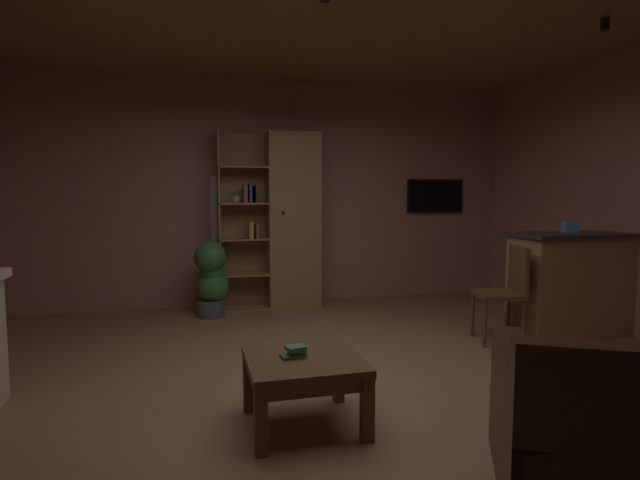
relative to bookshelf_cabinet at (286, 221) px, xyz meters
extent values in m
cube|color=olive|center=(-0.17, -2.71, -1.09)|extent=(6.48, 5.91, 0.02)
cube|color=#AD7060|center=(-0.17, 0.27, 0.35)|extent=(6.60, 0.06, 2.86)
cube|color=white|center=(-0.63, 0.24, 0.13)|extent=(0.56, 0.01, 0.86)
cube|color=#997047|center=(0.09, -0.01, 0.00)|extent=(0.65, 0.38, 2.17)
cube|color=#997047|center=(-0.54, 0.17, 0.00)|extent=(0.60, 0.02, 2.17)
cube|color=#997047|center=(-0.83, -0.01, 0.00)|extent=(0.02, 0.38, 2.17)
sphere|color=black|center=(-0.08, -0.21, 0.11)|extent=(0.04, 0.04, 0.04)
cube|color=#997047|center=(-0.54, -0.01, -1.07)|extent=(0.60, 0.38, 0.02)
cube|color=#997047|center=(-0.54, -0.01, -0.65)|extent=(0.60, 0.38, 0.02)
cube|color=#997047|center=(-0.54, -0.01, -0.21)|extent=(0.60, 0.38, 0.02)
cube|color=#997047|center=(-0.54, -0.01, 0.22)|extent=(0.60, 0.38, 0.02)
cube|color=#997047|center=(-0.54, -0.01, 0.66)|extent=(0.60, 0.38, 0.02)
cube|color=#2D4C8C|center=(-0.42, -0.06, 0.33)|extent=(0.04, 0.23, 0.20)
cube|color=brown|center=(-0.52, -0.06, 0.34)|extent=(0.05, 0.23, 0.21)
cube|color=#2D4C8C|center=(-0.45, -0.06, 0.34)|extent=(0.04, 0.23, 0.23)
cube|color=gold|center=(-0.46, -0.06, -0.10)|extent=(0.05, 0.23, 0.20)
cube|color=brown|center=(-0.38, -0.06, -0.12)|extent=(0.04, 0.23, 0.17)
cube|color=black|center=(-0.42, -0.06, 0.34)|extent=(0.04, 0.23, 0.22)
sphere|color=beige|center=(-0.61, -0.01, 0.27)|extent=(0.10, 0.10, 0.10)
cube|color=#997047|center=(2.62, -1.98, -0.59)|extent=(1.33, 0.52, 0.99)
cube|color=#2D2826|center=(2.62, -1.98, -0.07)|extent=(1.39, 0.58, 0.04)
cube|color=#598CBF|center=(2.51, -1.96, 0.00)|extent=(0.15, 0.15, 0.11)
cube|color=#382116|center=(0.33, -4.15, -0.75)|extent=(0.58, 0.89, 0.67)
cube|color=brown|center=(0.59, -4.38, -0.55)|extent=(0.46, 0.25, 0.32)
cube|color=brown|center=(-0.52, -3.27, -0.68)|extent=(0.69, 0.65, 0.05)
cube|color=brown|center=(-0.52, -3.27, -0.75)|extent=(0.62, 0.59, 0.08)
cube|color=brown|center=(-0.82, -3.55, -0.89)|extent=(0.07, 0.07, 0.37)
cube|color=brown|center=(-0.21, -3.55, -0.89)|extent=(0.07, 0.07, 0.37)
cube|color=brown|center=(-0.82, -2.98, -0.89)|extent=(0.07, 0.07, 0.37)
cube|color=brown|center=(-0.21, -2.98, -0.89)|extent=(0.07, 0.07, 0.37)
cube|color=#387247|center=(-0.58, -3.25, -0.65)|extent=(0.15, 0.11, 0.02)
cube|color=gold|center=(-0.54, -3.21, -0.62)|extent=(0.14, 0.12, 0.03)
cube|color=#387247|center=(-0.56, -3.25, -0.60)|extent=(0.13, 0.12, 0.02)
cube|color=brown|center=(1.67, -2.03, -0.62)|extent=(0.51, 0.51, 0.04)
cube|color=brown|center=(1.85, -2.07, -0.38)|extent=(0.13, 0.40, 0.44)
cylinder|color=brown|center=(1.54, -1.81, -0.85)|extent=(0.04, 0.04, 0.46)
cylinder|color=brown|center=(1.45, -2.16, -0.85)|extent=(0.04, 0.04, 0.46)
cylinder|color=brown|center=(1.89, -1.89, -0.85)|extent=(0.04, 0.04, 0.46)
cylinder|color=brown|center=(1.80, -2.24, -0.85)|extent=(0.04, 0.04, 0.46)
cylinder|color=#4C4C51|center=(-0.96, -0.32, -0.99)|extent=(0.32, 0.32, 0.19)
sphere|color=#2D6B33|center=(-0.93, -0.28, -0.74)|extent=(0.38, 0.38, 0.38)
sphere|color=#2D6B33|center=(-0.94, -0.29, -0.57)|extent=(0.28, 0.28, 0.28)
sphere|color=#2D6B33|center=(-0.95, -0.34, -0.39)|extent=(0.36, 0.36, 0.36)
cube|color=black|center=(2.15, 0.21, 0.31)|extent=(0.82, 0.05, 0.46)
cube|color=black|center=(2.15, 0.19, 0.31)|extent=(0.78, 0.01, 0.42)
cylinder|color=black|center=(2.14, -2.66, 1.71)|extent=(0.07, 0.07, 0.09)
camera|label=1|loc=(-1.16, -6.15, 0.33)|focal=28.04mm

